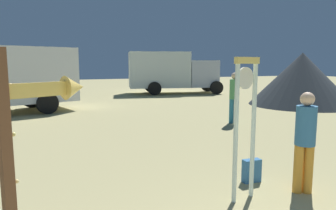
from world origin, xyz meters
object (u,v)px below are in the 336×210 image
(box_truck_far, at_px, (171,71))
(dome_tent, at_px, (301,79))
(standing_clock, at_px, (245,116))
(backpack, at_px, (251,171))
(person_near_clock, at_px, (305,137))
(arrow_sign, at_px, (35,132))
(person_distant, at_px, (234,95))

(box_truck_far, height_order, dome_tent, box_truck_far)
(standing_clock, distance_m, backpack, 1.37)
(person_near_clock, distance_m, backpack, 1.13)
(standing_clock, height_order, box_truck_far, box_truck_far)
(person_near_clock, height_order, backpack, person_near_clock)
(box_truck_far, bearing_deg, arrow_sign, -116.03)
(arrow_sign, relative_size, backpack, 5.44)
(backpack, bearing_deg, standing_clock, -136.39)
(backpack, xyz_separation_m, person_distant, (2.79, 4.79, 0.80))
(arrow_sign, relative_size, dome_tent, 0.45)
(arrow_sign, xyz_separation_m, person_near_clock, (4.00, 0.51, -0.54))
(backpack, bearing_deg, box_truck_far, 73.12)
(standing_clock, distance_m, person_distant, 6.30)
(arrow_sign, bearing_deg, backpack, 19.16)
(standing_clock, bearing_deg, dome_tent, 41.61)
(person_distant, bearing_deg, box_truck_far, 79.75)
(box_truck_far, xyz_separation_m, dome_tent, (3.92, -8.02, -0.23))
(person_near_clock, bearing_deg, box_truck_far, 75.44)
(box_truck_far, bearing_deg, dome_tent, -63.97)
(backpack, bearing_deg, person_distant, 59.82)
(person_distant, height_order, dome_tent, dome_tent)
(person_distant, bearing_deg, backpack, -120.18)
(arrow_sign, height_order, box_truck_far, box_truck_far)
(person_distant, bearing_deg, standing_clock, -122.15)
(standing_clock, xyz_separation_m, box_truck_far, (5.32, 16.22, 0.22))
(person_distant, relative_size, box_truck_far, 0.27)
(arrow_sign, distance_m, backpack, 3.91)
(person_near_clock, xyz_separation_m, person_distant, (2.29, 5.49, 0.07))
(arrow_sign, height_order, person_distant, arrow_sign)
(standing_clock, xyz_separation_m, person_distant, (3.35, 5.33, -0.33))
(person_near_clock, relative_size, backpack, 4.01)
(arrow_sign, height_order, person_near_clock, arrow_sign)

